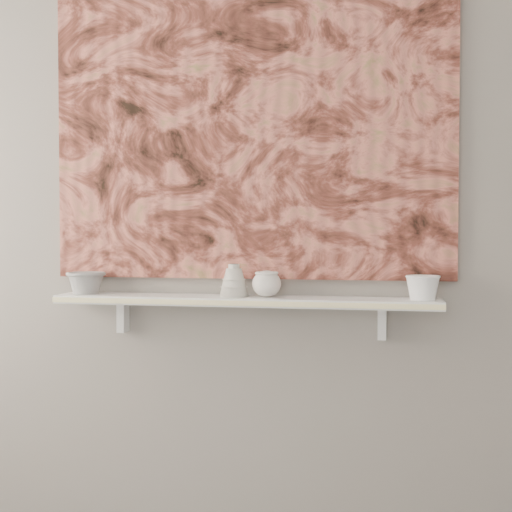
% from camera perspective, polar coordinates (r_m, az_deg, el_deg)
% --- Properties ---
extents(wall_back, '(3.60, 0.00, 3.60)m').
position_cam_1_polar(wall_back, '(2.66, -0.52, 5.95)').
color(wall_back, gray).
rests_on(wall_back, floor).
extents(shelf, '(1.40, 0.18, 0.03)m').
position_cam_1_polar(shelf, '(2.58, -0.95, -3.60)').
color(shelf, silver).
rests_on(shelf, wall_back).
extents(shelf_stripe, '(1.40, 0.01, 0.02)m').
position_cam_1_polar(shelf_stripe, '(2.49, -1.40, -3.81)').
color(shelf_stripe, '#F5E8A3').
rests_on(shelf_stripe, shelf).
extents(bracket_left, '(0.03, 0.06, 0.12)m').
position_cam_1_polar(bracket_left, '(2.79, -10.59, -4.76)').
color(bracket_left, silver).
rests_on(bracket_left, wall_back).
extents(bracket_right, '(0.03, 0.06, 0.12)m').
position_cam_1_polar(bracket_right, '(2.59, 10.05, -5.26)').
color(bracket_right, silver).
rests_on(bracket_right, wall_back).
extents(painting, '(1.50, 0.02, 1.10)m').
position_cam_1_polar(painting, '(2.67, -0.59, 10.04)').
color(painting, brown).
rests_on(painting, wall_back).
extents(house_motif, '(0.09, 0.00, 0.08)m').
position_cam_1_polar(house_motif, '(2.58, 9.21, 3.43)').
color(house_motif, black).
rests_on(house_motif, painting).
extents(bowl_grey, '(0.19, 0.19, 0.09)m').
position_cam_1_polar(bowl_grey, '(2.76, -13.45, -2.08)').
color(bowl_grey, gray).
rests_on(bowl_grey, shelf).
extents(cup_cream, '(0.13, 0.13, 0.09)m').
position_cam_1_polar(cup_cream, '(2.56, 0.86, -2.24)').
color(cup_cream, beige).
rests_on(cup_cream, shelf).
extents(bell_vessel, '(0.12, 0.12, 0.12)m').
position_cam_1_polar(bell_vessel, '(2.58, -1.78, -1.95)').
color(bell_vessel, beige).
rests_on(bell_vessel, shelf).
extents(bowl_white, '(0.12, 0.12, 0.09)m').
position_cam_1_polar(bowl_white, '(2.52, 13.20, -2.46)').
color(bowl_white, white).
rests_on(bowl_white, shelf).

